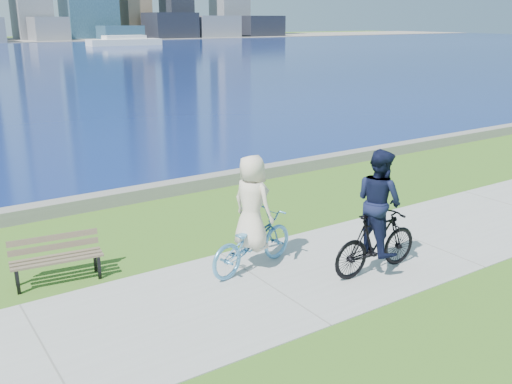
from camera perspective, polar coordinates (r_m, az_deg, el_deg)
ground at (r=10.66m, az=1.26°, el=-9.33°), size 320.00×320.00×0.00m
concrete_path at (r=10.66m, az=1.26°, el=-9.29°), size 80.00×3.50×0.02m
seawall at (r=15.73m, az=-11.79°, el=-0.20°), size 90.00×0.50×0.35m
ferry_far at (r=108.19m, az=-13.02°, el=14.48°), size 13.00×3.71×1.76m
park_bench at (r=11.28m, az=-19.38°, el=-5.95°), size 1.69×0.77×0.84m
cyclist_woman at (r=10.99m, az=-0.40°, el=-3.59°), size 1.19×2.23×2.27m
cyclist_man at (r=11.02m, az=12.05°, el=-2.97°), size 0.76×2.04×2.43m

